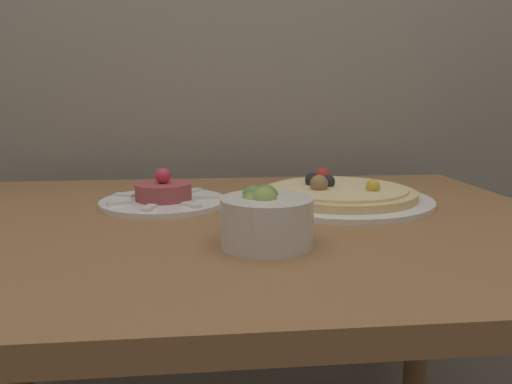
# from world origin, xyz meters

# --- Properties ---
(dining_table) EXTENTS (1.14, 0.83, 0.76)m
(dining_table) POSITION_xyz_m (0.00, 0.42, 0.65)
(dining_table) COLOR olive
(dining_table) RESTS_ON ground_plane
(pizza_plate) EXTENTS (0.36, 0.36, 0.06)m
(pizza_plate) POSITION_xyz_m (0.21, 0.52, 0.77)
(pizza_plate) COLOR white
(pizza_plate) RESTS_ON dining_table
(tartare_plate) EXTENTS (0.24, 0.24, 0.07)m
(tartare_plate) POSITION_xyz_m (-0.12, 0.54, 0.77)
(tartare_plate) COLOR white
(tartare_plate) RESTS_ON dining_table
(small_bowl) EXTENTS (0.13, 0.13, 0.08)m
(small_bowl) POSITION_xyz_m (0.04, 0.26, 0.80)
(small_bowl) COLOR silver
(small_bowl) RESTS_ON dining_table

